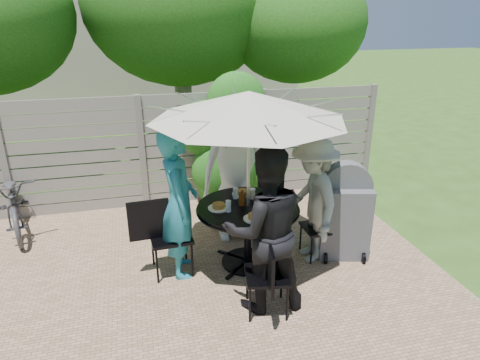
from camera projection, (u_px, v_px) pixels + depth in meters
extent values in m
plane|color=#304B17|center=(161.00, 324.00, 4.44)|extent=(60.00, 60.00, 0.00)
cube|color=#9F7A5C|center=(157.00, 294.00, 4.88)|extent=(7.00, 6.00, 0.02)
cube|color=gray|center=(142.00, 153.00, 6.80)|extent=(8.00, 0.10, 1.85)
ellipsoid|color=#185613|center=(230.00, 151.00, 6.99)|extent=(1.20, 0.70, 1.80)
cube|color=#A39588|center=(128.00, 28.00, 14.34)|extent=(10.00, 6.00, 5.00)
ellipsoid|color=#204C11|center=(179.00, 3.00, 8.45)|extent=(3.80, 3.80, 3.23)
ellipsoid|color=#204C11|center=(295.00, 22.00, 8.46)|extent=(2.80, 2.80, 2.38)
cylinder|color=black|center=(248.00, 207.00, 5.21)|extent=(1.31, 1.31, 0.03)
cylinder|color=black|center=(248.00, 236.00, 5.35)|extent=(0.09, 0.09, 0.80)
cylinder|color=black|center=(248.00, 262.00, 5.49)|extent=(0.67, 0.67, 0.04)
cylinder|color=silver|center=(248.00, 188.00, 5.11)|extent=(0.04, 0.04, 2.10)
cone|color=#B8AD98|center=(249.00, 105.00, 4.75)|extent=(2.40, 2.40, 0.32)
cube|color=black|center=(234.00, 203.00, 6.21)|extent=(0.48, 0.48, 0.03)
cube|color=black|center=(232.00, 182.00, 6.32)|extent=(0.08, 0.43, 0.43)
imported|color=white|center=(235.00, 172.00, 5.90)|extent=(0.97, 0.66, 1.92)
cube|color=black|center=(171.00, 237.00, 5.15)|extent=(0.51, 0.51, 0.04)
cube|color=black|center=(149.00, 220.00, 4.98)|extent=(0.48, 0.06, 0.49)
imported|color=teal|center=(179.00, 204.00, 5.01)|extent=(0.48, 0.69, 1.84)
cube|color=black|center=(267.00, 275.00, 4.47)|extent=(0.52, 0.52, 0.04)
cube|color=black|center=(270.00, 267.00, 4.17)|extent=(0.11, 0.44, 0.45)
imported|color=black|center=(265.00, 231.00, 4.41)|extent=(0.92, 0.74, 1.83)
cube|color=black|center=(320.00, 228.00, 5.52)|extent=(0.42, 0.42, 0.03)
cube|color=black|center=(335.00, 210.00, 5.48)|extent=(0.41, 0.03, 0.42)
imported|color=#979894|center=(313.00, 200.00, 5.35)|extent=(0.67, 1.09, 1.65)
cylinder|color=white|center=(242.00, 194.00, 5.53)|extent=(0.26, 0.26, 0.01)
cylinder|color=olive|center=(242.00, 192.00, 5.51)|extent=(0.15, 0.15, 0.05)
cylinder|color=white|center=(219.00, 208.00, 5.13)|extent=(0.26, 0.26, 0.01)
cylinder|color=olive|center=(219.00, 206.00, 5.12)|extent=(0.15, 0.15, 0.05)
cylinder|color=white|center=(255.00, 219.00, 4.87)|extent=(0.26, 0.26, 0.01)
cylinder|color=olive|center=(255.00, 216.00, 4.86)|extent=(0.15, 0.15, 0.05)
cylinder|color=white|center=(276.00, 203.00, 5.26)|extent=(0.26, 0.26, 0.01)
cylinder|color=olive|center=(277.00, 201.00, 5.25)|extent=(0.15, 0.15, 0.05)
cylinder|color=white|center=(269.00, 215.00, 4.96)|extent=(0.24, 0.24, 0.01)
cylinder|color=olive|center=(269.00, 213.00, 4.94)|extent=(0.14, 0.14, 0.05)
cylinder|color=silver|center=(236.00, 193.00, 5.39)|extent=(0.07, 0.07, 0.14)
cylinder|color=silver|center=(228.00, 206.00, 5.03)|extent=(0.07, 0.07, 0.14)
cylinder|color=silver|center=(262.00, 209.00, 4.96)|extent=(0.07, 0.07, 0.14)
cylinder|color=silver|center=(267.00, 196.00, 5.32)|extent=(0.07, 0.07, 0.14)
cylinder|color=#59280C|center=(242.00, 199.00, 5.21)|extent=(0.09, 0.09, 0.16)
cylinder|color=#C6B293|center=(252.00, 194.00, 5.40)|extent=(0.08, 0.08, 0.12)
imported|color=#333338|center=(14.00, 202.00, 6.19)|extent=(1.01, 1.82, 0.91)
cube|color=#525156|center=(343.00, 221.00, 5.55)|extent=(0.73, 0.63, 0.97)
cylinder|color=#525156|center=(346.00, 186.00, 5.37)|extent=(0.67, 0.35, 0.64)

